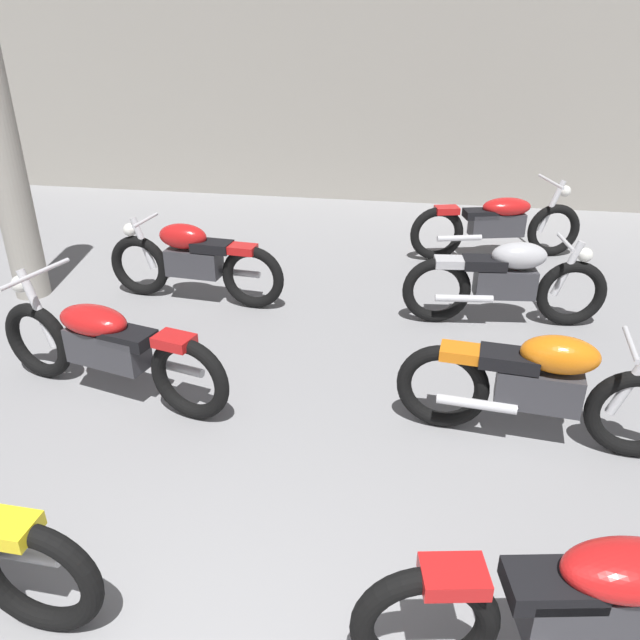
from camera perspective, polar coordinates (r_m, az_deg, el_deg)
back_wall at (r=10.31m, az=5.94°, el=20.71°), size 13.25×0.24×3.60m
support_pillar at (r=7.11m, az=-27.26°, el=14.04°), size 0.36×0.36×3.20m
motorcycle_left_row_1 at (r=5.10m, az=-19.08°, el=-2.21°), size 2.13×0.79×0.97m
motorcycle_left_row_2 at (r=6.65m, az=-11.60°, el=5.41°), size 1.97×0.48×0.88m
motorcycle_right_row_0 at (r=3.21m, az=24.47°, el=-22.69°), size 2.15×0.77×0.97m
motorcycle_right_row_1 at (r=4.57m, az=19.60°, el=-5.69°), size 1.97×0.48×0.88m
motorcycle_right_row_2 at (r=6.27m, az=16.77°, el=3.51°), size 1.97×0.54×0.88m
motorcycle_right_row_3 at (r=8.08m, az=16.05°, el=8.58°), size 2.12×0.85×0.97m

